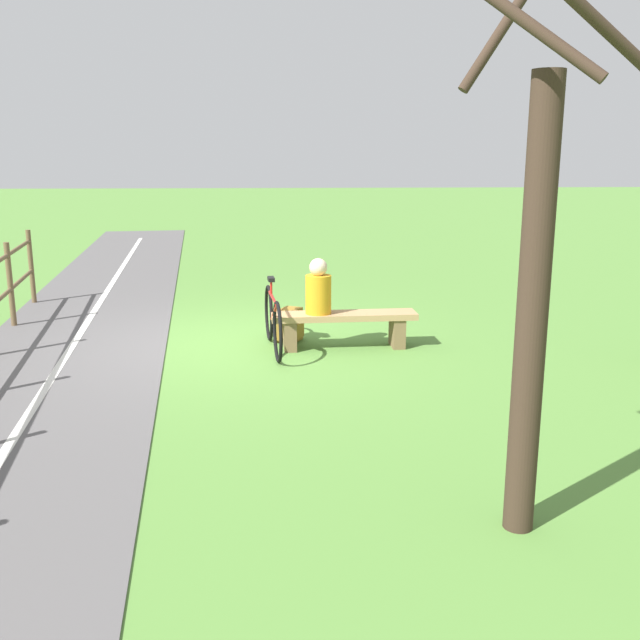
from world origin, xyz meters
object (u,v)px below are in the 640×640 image
Objects in this scene: tree_by_path at (534,282)px; bicycle at (273,320)px; backpack at (290,325)px; bench at (344,323)px; person_seated at (318,290)px.

bicycle is at bearing -69.35° from tree_by_path.
tree_by_path is at bearing 13.93° from bicycle.
bicycle is at bearing 64.09° from backpack.
bench is 2.65× the size of person_seated.
backpack is at bearing -31.98° from bench.
bicycle is (0.92, 0.08, 0.07)m from bench.
backpack is (-0.23, -0.47, -0.18)m from bicycle.
person_seated is at bearing -0.00° from bench.
bench is 0.93m from bicycle.
backpack is 0.11× the size of tree_by_path.
tree_by_path is (-1.74, 4.61, 1.32)m from bicycle.
person_seated is 0.71m from bicycle.
tree_by_path reaches higher than bicycle.
bench is 0.46× the size of tree_by_path.
tree_by_path is at bearing 96.95° from bench.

